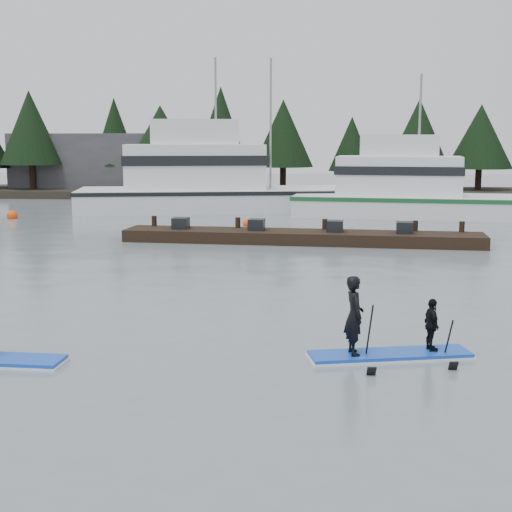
# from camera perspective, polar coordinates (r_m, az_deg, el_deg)

# --- Properties ---
(ground) EXTENTS (160.00, 160.00, 0.00)m
(ground) POSITION_cam_1_polar(r_m,az_deg,el_deg) (15.80, -1.74, -7.49)
(ground) COLOR slate
(ground) RESTS_ON ground
(far_shore) EXTENTS (70.00, 8.00, 0.60)m
(far_shore) POSITION_cam_1_polar(r_m,az_deg,el_deg) (57.21, 2.88, 5.07)
(far_shore) COLOR #2D281E
(far_shore) RESTS_ON ground
(treeline) EXTENTS (60.00, 4.00, 8.00)m
(treeline) POSITION_cam_1_polar(r_m,az_deg,el_deg) (57.23, 2.87, 4.77)
(treeline) COLOR black
(treeline) RESTS_ON ground
(waterfront_building) EXTENTS (18.00, 6.00, 5.00)m
(waterfront_building) POSITION_cam_1_polar(r_m,az_deg,el_deg) (61.10, -10.40, 7.27)
(waterfront_building) COLOR #4C4C51
(waterfront_building) RESTS_ON ground
(fishing_boat_large) EXTENTS (20.06, 8.80, 10.75)m
(fishing_boat_large) POSITION_cam_1_polar(r_m,az_deg,el_deg) (46.02, -2.72, 4.69)
(fishing_boat_large) COLOR silver
(fishing_boat_large) RESTS_ON ground
(fishing_boat_medium) EXTENTS (16.47, 6.50, 9.33)m
(fishing_boat_medium) POSITION_cam_1_polar(r_m,az_deg,el_deg) (43.58, 13.17, 3.99)
(fishing_boat_medium) COLOR silver
(fishing_boat_medium) RESTS_ON ground
(floating_dock) EXTENTS (16.00, 3.42, 0.53)m
(floating_dock) POSITION_cam_1_polar(r_m,az_deg,el_deg) (31.69, 3.61, 1.53)
(floating_dock) COLOR black
(floating_dock) RESTS_ON ground
(buoy_a) EXTENTS (0.62, 0.62, 0.62)m
(buoy_a) POSITION_cam_1_polar(r_m,az_deg,el_deg) (43.72, -18.93, 2.85)
(buoy_a) COLOR #F1460C
(buoy_a) RESTS_ON ground
(buoy_b) EXTENTS (0.48, 0.48, 0.48)m
(buoy_b) POSITION_cam_1_polar(r_m,az_deg,el_deg) (37.82, -0.71, 2.42)
(buoy_b) COLOR #F1460C
(buoy_b) RESTS_ON ground
(paddleboard_duo) EXTENTS (3.51, 1.58, 2.29)m
(paddleboard_duo) POSITION_cam_1_polar(r_m,az_deg,el_deg) (15.28, 10.21, -5.96)
(paddleboard_duo) COLOR blue
(paddleboard_duo) RESTS_ON ground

